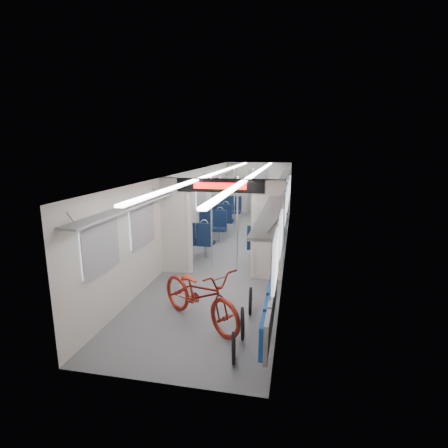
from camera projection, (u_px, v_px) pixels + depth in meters
name	position (u px, v px, depth m)	size (l,w,h in m)	color
carriage	(234.00, 202.00, 9.71)	(12.00, 12.02, 2.31)	#515456
bicycle	(200.00, 294.00, 6.01)	(0.70, 2.01, 1.06)	maroon
flip_bench	(270.00, 309.00, 5.36)	(0.12, 2.14, 0.56)	gray
bike_hoop_a	(233.00, 350.00, 4.94)	(0.46, 0.46, 0.05)	black
bike_hoop_b	(242.00, 325.00, 5.56)	(0.52, 0.52, 0.05)	black
bike_hoop_c	(250.00, 302.00, 6.37)	(0.52, 0.52, 0.05)	black
seat_bay_near_left	(205.00, 230.00, 10.46)	(0.91, 2.08, 1.10)	#0B1833
seat_bay_near_right	(268.00, 234.00, 10.04)	(0.91, 2.09, 1.11)	#0B1833
seat_bay_far_left	(225.00, 212.00, 13.32)	(0.93, 2.19, 1.14)	#0B1833
seat_bay_far_right	(275.00, 213.00, 13.20)	(0.91, 2.09, 1.11)	#0B1833
stanchion_near_left	(212.00, 223.00, 8.64)	(0.05, 0.05, 2.30)	silver
stanchion_near_right	(237.00, 223.00, 8.64)	(0.05, 0.05, 2.30)	silver
stanchion_far_left	(234.00, 203.00, 11.68)	(0.04, 0.04, 2.30)	silver
stanchion_far_right	(253.00, 204.00, 11.53)	(0.04, 0.04, 2.30)	silver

